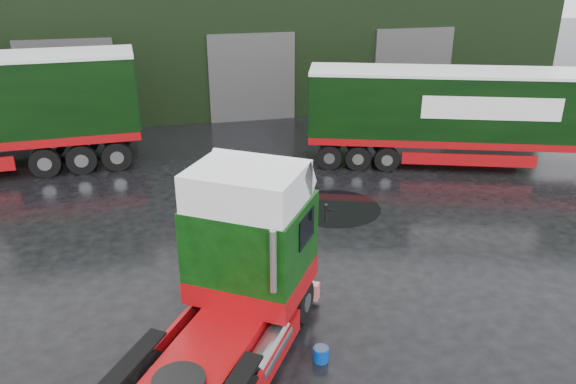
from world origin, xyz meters
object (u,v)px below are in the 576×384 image
(hero_tractor, at_px, (215,289))
(tree_back_b, at_px, (320,6))
(warehouse, at_px, (232,35))
(lorry_right, at_px, (452,118))
(wash_bucket, at_px, (321,354))

(hero_tractor, height_order, tree_back_b, tree_back_b)
(warehouse, relative_size, tree_back_b, 4.32)
(warehouse, xyz_separation_m, hero_tractor, (-3.71, -23.00, -1.35))
(lorry_right, bearing_deg, hero_tractor, -27.21)
(wash_bucket, bearing_deg, warehouse, 85.62)
(wash_bucket, xyz_separation_m, tree_back_b, (9.78, 33.20, 3.61))
(lorry_right, height_order, wash_bucket, lorry_right)
(lorry_right, bearing_deg, warehouse, -137.29)
(hero_tractor, xyz_separation_m, lorry_right, (9.71, 9.28, -0.04))
(hero_tractor, distance_m, lorry_right, 13.44)
(lorry_right, bearing_deg, tree_back_b, -165.74)
(tree_back_b, bearing_deg, wash_bucket, -106.41)
(lorry_right, relative_size, wash_bucket, 43.53)
(warehouse, bearing_deg, tree_back_b, 51.34)
(warehouse, distance_m, lorry_right, 15.04)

